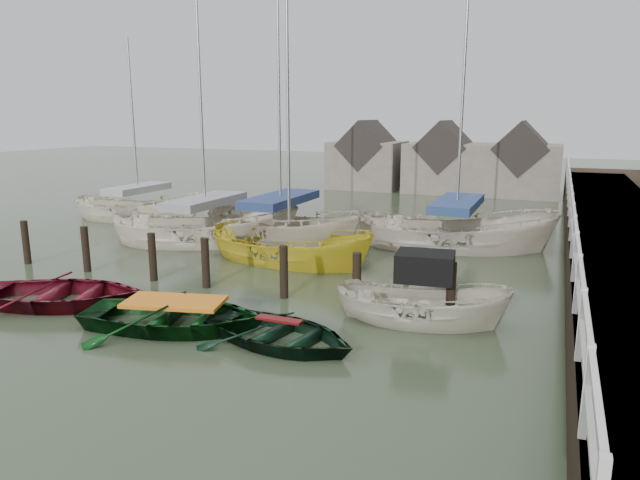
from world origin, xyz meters
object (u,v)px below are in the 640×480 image
at_px(rowboat_dkgreen, 280,344).
at_px(rowboat_green, 176,328).
at_px(sailboat_c, 290,261).
at_px(sailboat_e, 140,218).
at_px(sailboat_a, 207,242).
at_px(sailboat_b, 281,242).
at_px(rowboat_red, 62,305).
at_px(motorboat, 421,318).
at_px(sailboat_d, 455,246).

bearing_deg(rowboat_dkgreen, rowboat_green, 103.53).
relative_size(sailboat_c, sailboat_e, 1.18).
distance_m(sailboat_a, sailboat_b, 2.78).
height_order(rowboat_red, rowboat_green, rowboat_red).
height_order(motorboat, sailboat_b, sailboat_b).
bearing_deg(sailboat_c, rowboat_dkgreen, -148.88).
bearing_deg(sailboat_b, sailboat_a, 128.60).
bearing_deg(sailboat_b, rowboat_green, -151.80).
bearing_deg(motorboat, rowboat_green, 109.43).
bearing_deg(sailboat_d, sailboat_b, 94.70).
distance_m(rowboat_green, rowboat_dkgreen, 2.56).
bearing_deg(sailboat_b, sailboat_d, -56.81).
bearing_deg(motorboat, sailboat_a, 54.01).
distance_m(motorboat, sailboat_b, 9.11).
xyz_separation_m(sailboat_c, sailboat_e, (-9.72, 4.34, 0.04)).
relative_size(motorboat, sailboat_a, 0.35).
distance_m(rowboat_red, sailboat_e, 12.21).
bearing_deg(sailboat_e, sailboat_b, -117.87).
distance_m(rowboat_red, rowboat_green, 3.65).
distance_m(sailboat_b, sailboat_d, 6.36).
bearing_deg(rowboat_dkgreen, sailboat_a, 53.42).
bearing_deg(sailboat_b, motorboat, -115.53).
xyz_separation_m(sailboat_b, sailboat_c, (1.47, -2.32, -0.05)).
height_order(rowboat_red, sailboat_d, sailboat_d).
bearing_deg(sailboat_d, rowboat_red, 130.36).
bearing_deg(rowboat_red, sailboat_c, -48.90).
bearing_deg(sailboat_a, rowboat_dkgreen, -162.31).
height_order(rowboat_dkgreen, sailboat_b, sailboat_b).
bearing_deg(rowboat_red, sailboat_e, 11.31).
distance_m(sailboat_b, sailboat_e, 8.49).
relative_size(rowboat_red, rowboat_dkgreen, 1.21).
bearing_deg(sailboat_c, sailboat_e, 73.23).
bearing_deg(sailboat_a, sailboat_b, -93.06).
relative_size(sailboat_d, sailboat_e, 1.47).
relative_size(sailboat_a, sailboat_c, 1.11).
bearing_deg(motorboat, sailboat_c, 46.59).
relative_size(rowboat_red, sailboat_a, 0.36).
xyz_separation_m(rowboat_red, sailboat_a, (-0.62, 7.44, 0.06)).
height_order(rowboat_dkgreen, sailboat_e, sailboat_e).
xyz_separation_m(rowboat_green, sailboat_e, (-9.92, 10.69, 0.06)).
relative_size(sailboat_a, sailboat_b, 0.97).
bearing_deg(sailboat_e, sailboat_d, -105.21).
distance_m(sailboat_c, sailboat_e, 10.64).
height_order(motorboat, sailboat_e, sailboat_e).
bearing_deg(sailboat_e, rowboat_dkgreen, -144.42).
height_order(sailboat_c, sailboat_d, sailboat_d).
distance_m(rowboat_green, sailboat_e, 14.58).
relative_size(sailboat_c, sailboat_d, 0.81).
height_order(sailboat_a, sailboat_d, sailboat_d).
xyz_separation_m(rowboat_green, rowboat_dkgreen, (2.55, 0.10, 0.00)).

